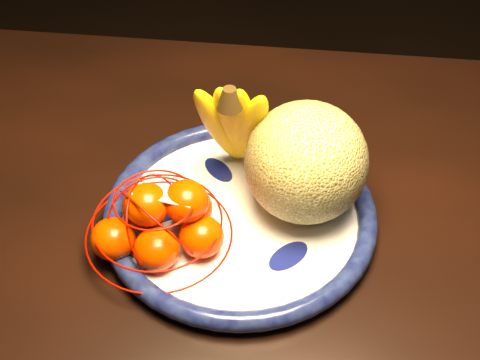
{
  "coord_description": "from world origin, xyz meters",
  "views": [
    {
      "loc": [
        -0.26,
        -0.42,
        1.44
      ],
      "look_at": [
        -0.26,
        0.18,
        0.83
      ],
      "focal_mm": 50.0,
      "sensor_mm": 36.0,
      "label": 1
    }
  ],
  "objects_px": {
    "dining_table": "(402,297)",
    "mandarin_bag": "(162,221)",
    "cantaloupe": "(306,162)",
    "fruit_bowl": "(240,215)",
    "banana_bunch": "(234,121)"
  },
  "relations": [
    {
      "from": "fruit_bowl",
      "to": "banana_bunch",
      "type": "height_order",
      "value": "banana_bunch"
    },
    {
      "from": "banana_bunch",
      "to": "mandarin_bag",
      "type": "bearing_deg",
      "value": -118.15
    },
    {
      "from": "mandarin_bag",
      "to": "cantaloupe",
      "type": "bearing_deg",
      "value": 18.23
    },
    {
      "from": "cantaloupe",
      "to": "banana_bunch",
      "type": "xyz_separation_m",
      "value": [
        -0.09,
        0.06,
        0.02
      ]
    },
    {
      "from": "fruit_bowl",
      "to": "cantaloupe",
      "type": "height_order",
      "value": "cantaloupe"
    },
    {
      "from": "banana_bunch",
      "to": "mandarin_bag",
      "type": "xyz_separation_m",
      "value": [
        -0.09,
        -0.12,
        -0.06
      ]
    },
    {
      "from": "dining_table",
      "to": "banana_bunch",
      "type": "bearing_deg",
      "value": 154.4
    },
    {
      "from": "dining_table",
      "to": "cantaloupe",
      "type": "height_order",
      "value": "cantaloupe"
    },
    {
      "from": "banana_bunch",
      "to": "fruit_bowl",
      "type": "bearing_deg",
      "value": -76.18
    },
    {
      "from": "fruit_bowl",
      "to": "mandarin_bag",
      "type": "height_order",
      "value": "mandarin_bag"
    },
    {
      "from": "fruit_bowl",
      "to": "mandarin_bag",
      "type": "xyz_separation_m",
      "value": [
        -0.1,
        -0.04,
        0.04
      ]
    },
    {
      "from": "dining_table",
      "to": "cantaloupe",
      "type": "relative_size",
      "value": 10.23
    },
    {
      "from": "dining_table",
      "to": "banana_bunch",
      "type": "xyz_separation_m",
      "value": [
        -0.23,
        0.15,
        0.19
      ]
    },
    {
      "from": "dining_table",
      "to": "mandarin_bag",
      "type": "bearing_deg",
      "value": -177.42
    },
    {
      "from": "cantaloupe",
      "to": "fruit_bowl",
      "type": "bearing_deg",
      "value": -168.07
    }
  ]
}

